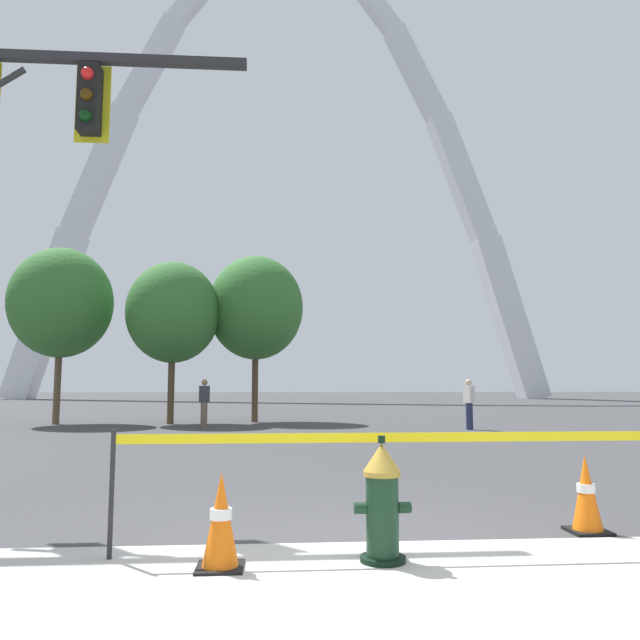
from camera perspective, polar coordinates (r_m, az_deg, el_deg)
name	(u,v)px	position (r m, az deg, el deg)	size (l,w,h in m)	color
ground_plane	(356,553)	(5.41, 3.43, -21.12)	(240.00, 240.00, 0.00)	#3D3D3F
fire_hydrant	(382,502)	(5.06, 5.88, -16.72)	(0.46, 0.48, 0.99)	black
caution_tape_barrier	(414,468)	(5.31, 8.87, -13.62)	(5.03, 0.08, 1.03)	#232326
traffic_cone_by_hydrant	(586,494)	(6.52, 23.84, -14.81)	(0.36, 0.36, 0.73)	black
traffic_cone_mid_sidewalk	(221,521)	(4.93, -9.34, -18.25)	(0.36, 0.36, 0.73)	black
monument_arch	(285,184)	(66.28, -3.35, 12.68)	(55.84, 2.64, 51.95)	silver
tree_far_left	(61,303)	(24.10, -23.25, 1.50)	(3.68, 3.68, 6.44)	brown
tree_left_mid	(173,312)	(22.89, -13.71, 0.70)	(3.40, 3.40, 5.95)	brown
tree_center_left	(256,308)	(23.59, -6.08, 1.14)	(3.66, 3.66, 6.41)	brown
pedestrian_walking_left	(469,404)	(19.86, 13.90, -7.67)	(0.31, 0.39, 1.59)	#232847
pedestrian_standing_center	(204,403)	(20.47, -10.88, -7.69)	(0.37, 0.27, 1.59)	brown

